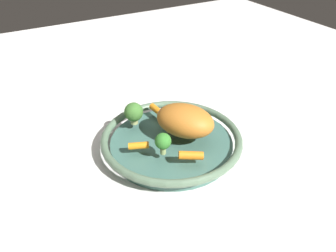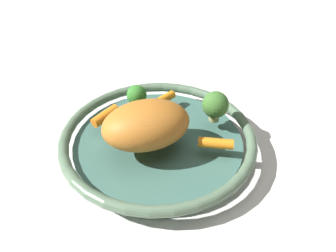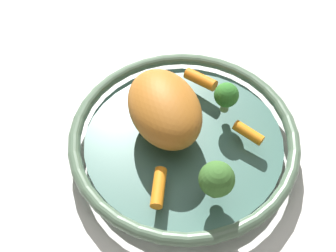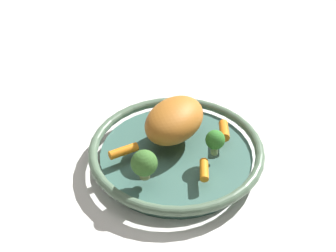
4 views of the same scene
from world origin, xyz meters
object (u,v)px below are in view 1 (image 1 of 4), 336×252
serving_bowl (171,141)px  broccoli_floret_large (163,142)px  baby_carrot_right (139,146)px  broccoli_floret_edge (134,112)px  roast_chicken_piece (185,120)px  baby_carrot_back (191,155)px  baby_carrot_left (158,111)px

serving_bowl → broccoli_floret_large: bearing=135.8°
baby_carrot_right → serving_bowl: bearing=-83.2°
baby_carrot_right → broccoli_floret_edge: bearing=-19.5°
roast_chicken_piece → baby_carrot_back: bearing=156.0°
baby_carrot_left → baby_carrot_right: size_ratio=1.23×
baby_carrot_left → broccoli_floret_edge: 0.08m
baby_carrot_right → broccoli_floret_large: 0.07m
roast_chicken_piece → baby_carrot_right: 0.13m
roast_chicken_piece → broccoli_floret_large: roast_chicken_piece is taller
serving_bowl → broccoli_floret_edge: broccoli_floret_edge is taller
roast_chicken_piece → baby_carrot_back: (-0.09, 0.04, -0.03)m
baby_carrot_back → broccoli_floret_large: broccoli_floret_large is taller
roast_chicken_piece → broccoli_floret_edge: size_ratio=2.51×
baby_carrot_right → broccoli_floret_large: broccoli_floret_large is taller
baby_carrot_left → broccoli_floret_edge: bearing=99.5°
broccoli_floret_edge → broccoli_floret_large: 0.15m
serving_bowl → broccoli_floret_large: (-0.06, 0.05, 0.06)m
baby_carrot_right → broccoli_floret_large: (-0.04, -0.04, 0.03)m
broccoli_floret_edge → broccoli_floret_large: broccoli_floret_edge is taller
serving_bowl → baby_carrot_back: (-0.10, 0.01, 0.03)m
baby_carrot_back → broccoli_floret_large: bearing=43.1°
baby_carrot_right → roast_chicken_piece: bearing=-89.8°
roast_chicken_piece → baby_carrot_left: size_ratio=2.54×
broccoli_floret_edge → broccoli_floret_large: bearing=-178.5°
serving_bowl → baby_carrot_right: (-0.01, 0.10, 0.03)m
roast_chicken_piece → broccoli_floret_edge: bearing=41.2°
roast_chicken_piece → broccoli_floret_edge: 0.14m
serving_bowl → broccoli_floret_edge: (0.09, 0.06, 0.06)m
baby_carrot_back → broccoli_floret_edge: 0.21m
serving_bowl → roast_chicken_piece: size_ratio=2.39×
serving_bowl → roast_chicken_piece: 0.07m
baby_carrot_back → baby_carrot_right: bearing=42.7°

